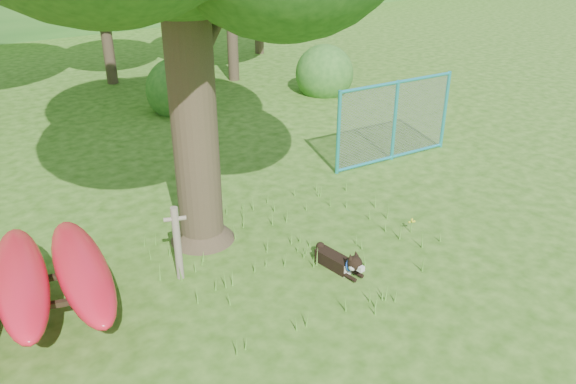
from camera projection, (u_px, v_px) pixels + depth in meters
ground at (324, 283)px, 8.46m from camera, size 80.00×80.00×0.00m
wooden_post at (177, 242)px, 8.31m from camera, size 0.33×0.18×1.21m
husky_dog at (341, 262)px, 8.70m from camera, size 0.33×1.02×0.45m
fence_section at (395, 121)px, 12.41m from camera, size 3.13×0.35×3.05m
wildflower_clump at (412, 222)px, 9.74m from camera, size 0.12×0.10×0.25m
shrub_right at (324, 93)px, 17.70m from camera, size 1.80×1.80×1.80m
shrub_mid at (180, 110)px, 16.07m from camera, size 1.80×1.80×1.80m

